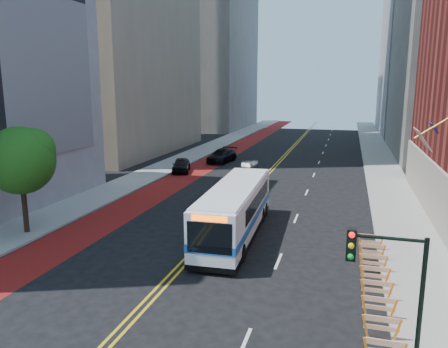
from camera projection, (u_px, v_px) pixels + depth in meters
ground at (148, 301)px, 19.12m from camera, size 160.00×160.00×0.00m
sidewalk_left at (167, 166)px, 50.60m from camera, size 4.00×140.00×0.15m
sidewalk_right at (386, 178)px, 44.15m from camera, size 4.00×140.00×0.15m
bus_lane_paint at (199, 169)px, 49.56m from camera, size 3.60×140.00×0.01m
center_line_inner at (267, 172)px, 47.44m from camera, size 0.14×140.00×0.01m
center_line_outer at (271, 173)px, 47.34m from camera, size 0.14×140.00×0.01m
lane_dashes at (319, 162)px, 53.64m from camera, size 0.14×98.20×0.01m
construction_barriers at (376, 280)px, 19.63m from camera, size 1.42×10.91×1.00m
street_tree at (21, 158)px, 26.85m from camera, size 4.20×4.20×6.70m
traffic_signal at (389, 283)px, 12.53m from camera, size 2.21×0.34×5.07m
transit_bus at (235, 210)px, 27.08m from camera, size 3.14×12.09×3.30m
car_a at (181, 165)px, 47.59m from camera, size 2.95×4.77×1.52m
car_b at (249, 170)px, 44.75m from camera, size 2.63×5.12×1.61m
car_c at (222, 156)px, 53.68m from camera, size 2.95×5.79×1.61m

